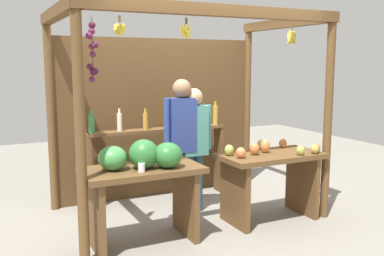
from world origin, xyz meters
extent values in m
plane|color=gray|center=(0.00, 0.00, 0.00)|extent=(12.00, 12.00, 0.00)
cylinder|color=brown|center=(-1.47, -0.88, 1.23)|extent=(0.10, 0.10, 2.47)
cylinder|color=brown|center=(1.47, -0.88, 1.23)|extent=(0.10, 0.10, 2.47)
cylinder|color=brown|center=(-1.47, 0.88, 1.23)|extent=(0.10, 0.10, 2.47)
cylinder|color=brown|center=(1.47, 0.88, 1.23)|extent=(0.10, 0.10, 2.47)
cube|color=brown|center=(0.00, -0.88, 2.41)|extent=(3.04, 0.12, 0.12)
cube|color=brown|center=(-1.47, 0.00, 2.41)|extent=(0.12, 1.85, 0.12)
cube|color=brown|center=(1.47, 0.00, 2.41)|extent=(0.12, 1.85, 0.12)
cube|color=#52381E|center=(0.00, 0.90, 1.11)|extent=(2.94, 0.04, 2.22)
cylinder|color=brown|center=(1.03, -0.70, 2.30)|extent=(0.02, 0.02, 0.06)
ellipsoid|color=gold|center=(1.05, -0.70, 2.17)|extent=(0.04, 0.08, 0.15)
ellipsoid|color=gold|center=(1.05, -0.67, 2.17)|extent=(0.07, 0.06, 0.15)
ellipsoid|color=gold|center=(1.03, -0.67, 2.16)|extent=(0.09, 0.04, 0.15)
ellipsoid|color=gold|center=(1.00, -0.69, 2.16)|extent=(0.06, 0.09, 0.15)
ellipsoid|color=gold|center=(1.01, -0.71, 2.19)|extent=(0.05, 0.07, 0.15)
ellipsoid|color=gold|center=(1.02, -0.74, 2.18)|extent=(0.08, 0.04, 0.15)
ellipsoid|color=gold|center=(1.05, -0.72, 2.17)|extent=(0.08, 0.08, 0.15)
cylinder|color=brown|center=(-0.37, -0.80, 2.30)|extent=(0.02, 0.02, 0.06)
ellipsoid|color=yellow|center=(-0.34, -0.80, 2.19)|extent=(0.04, 0.08, 0.11)
ellipsoid|color=yellow|center=(-0.35, -0.79, 2.19)|extent=(0.05, 0.05, 0.12)
ellipsoid|color=yellow|center=(-0.37, -0.76, 2.18)|extent=(0.08, 0.04, 0.11)
ellipsoid|color=yellow|center=(-0.38, -0.77, 2.20)|extent=(0.07, 0.05, 0.12)
ellipsoid|color=yellow|center=(-0.41, -0.79, 2.20)|extent=(0.05, 0.08, 0.12)
ellipsoid|color=yellow|center=(-0.39, -0.80, 2.18)|extent=(0.04, 0.07, 0.12)
ellipsoid|color=yellow|center=(-0.38, -0.83, 2.21)|extent=(0.07, 0.05, 0.12)
ellipsoid|color=yellow|center=(-0.36, -0.83, 2.17)|extent=(0.08, 0.05, 0.12)
ellipsoid|color=yellow|center=(-0.35, -0.81, 2.21)|extent=(0.05, 0.05, 0.11)
cylinder|color=brown|center=(-1.03, -0.72, 2.30)|extent=(0.02, 0.02, 0.06)
ellipsoid|color=yellow|center=(-0.99, -0.72, 2.20)|extent=(0.04, 0.07, 0.12)
ellipsoid|color=yellow|center=(-1.01, -0.70, 2.20)|extent=(0.07, 0.06, 0.12)
ellipsoid|color=yellow|center=(-1.05, -0.69, 2.20)|extent=(0.05, 0.05, 0.12)
ellipsoid|color=yellow|center=(-1.07, -0.72, 2.19)|extent=(0.04, 0.07, 0.12)
ellipsoid|color=yellow|center=(-1.04, -0.74, 2.20)|extent=(0.08, 0.06, 0.12)
ellipsoid|color=yellow|center=(-1.01, -0.74, 2.19)|extent=(0.06, 0.05, 0.12)
cylinder|color=#4C422D|center=(-1.25, -0.51, 2.05)|extent=(0.01, 0.01, 0.55)
sphere|color=#47142D|center=(-1.24, -0.49, 2.25)|extent=(0.07, 0.07, 0.07)
sphere|color=#601E42|center=(-1.25, -0.49, 2.19)|extent=(0.07, 0.07, 0.07)
sphere|color=#601E42|center=(-1.28, -0.52, 2.14)|extent=(0.07, 0.07, 0.07)
sphere|color=#511938|center=(-1.22, -0.50, 2.06)|extent=(0.07, 0.07, 0.07)
sphere|color=#511938|center=(-1.26, -0.54, 2.04)|extent=(0.06, 0.06, 0.06)
sphere|color=#601E42|center=(-1.24, -0.49, 1.97)|extent=(0.06, 0.06, 0.06)
sphere|color=#47142D|center=(-1.28, -0.51, 1.85)|extent=(0.07, 0.07, 0.07)
sphere|color=#511938|center=(-1.24, -0.50, 1.79)|extent=(0.07, 0.07, 0.07)
sphere|color=#47142D|center=(-1.23, -0.53, 1.80)|extent=(0.07, 0.07, 0.07)
sphere|color=#601E42|center=(-1.26, -0.52, 1.72)|extent=(0.06, 0.06, 0.06)
cube|color=brown|center=(-0.81, -0.66, 0.79)|extent=(1.24, 0.64, 0.06)
cube|color=brown|center=(-1.30, -0.66, 0.38)|extent=(0.06, 0.58, 0.76)
cube|color=brown|center=(-0.31, -0.66, 0.38)|extent=(0.06, 0.58, 0.76)
ellipsoid|color=#2D7533|center=(-0.57, -0.78, 0.95)|extent=(0.41, 0.41, 0.26)
ellipsoid|color=#429347|center=(-1.11, -0.64, 0.94)|extent=(0.36, 0.36, 0.25)
ellipsoid|color=#2D7533|center=(-0.81, -0.71, 0.97)|extent=(0.43, 0.43, 0.30)
cylinder|color=white|center=(-0.88, -0.84, 0.86)|extent=(0.07, 0.07, 0.09)
cube|color=brown|center=(0.81, -0.66, 0.79)|extent=(1.24, 0.64, 0.06)
cube|color=brown|center=(0.31, -0.66, 0.38)|extent=(0.06, 0.58, 0.76)
cube|color=brown|center=(1.30, -0.66, 0.38)|extent=(0.06, 0.58, 0.76)
ellipsoid|color=#A8B24C|center=(0.30, -0.55, 0.88)|extent=(0.12, 0.12, 0.13)
ellipsoid|color=#B79E47|center=(1.27, -0.90, 0.87)|extent=(0.10, 0.10, 0.11)
ellipsoid|color=#CC7038|center=(0.59, -0.64, 0.89)|extent=(0.13, 0.13, 0.14)
ellipsoid|color=#CC7038|center=(1.16, -0.44, 0.87)|extent=(0.14, 0.14, 0.11)
ellipsoid|color=#E07F47|center=(0.35, -0.72, 0.88)|extent=(0.13, 0.13, 0.12)
ellipsoid|color=#CC7038|center=(1.33, -0.86, 0.87)|extent=(0.10, 0.10, 0.11)
ellipsoid|color=#E07F47|center=(0.77, -0.59, 0.90)|extent=(0.15, 0.15, 0.16)
ellipsoid|color=#A8B24C|center=(1.06, -0.89, 0.87)|extent=(0.11, 0.11, 0.12)
ellipsoid|color=#B79E47|center=(0.83, -0.42, 0.88)|extent=(0.13, 0.13, 0.13)
cube|color=brown|center=(-1.07, 0.66, 0.50)|extent=(0.05, 0.20, 1.00)
cube|color=brown|center=(0.84, 0.66, 0.50)|extent=(0.05, 0.20, 1.00)
cube|color=brown|center=(-0.11, 0.66, 0.98)|extent=(1.91, 0.22, 0.04)
cylinder|color=#338C4C|center=(-1.01, 0.66, 1.12)|extent=(0.07, 0.07, 0.23)
cylinder|color=#338C4C|center=(-1.01, 0.66, 1.26)|extent=(0.03, 0.03, 0.06)
cylinder|color=silver|center=(-0.64, 0.66, 1.12)|extent=(0.07, 0.07, 0.24)
cylinder|color=silver|center=(-0.64, 0.66, 1.27)|extent=(0.03, 0.03, 0.06)
cylinder|color=gold|center=(-0.29, 0.66, 1.11)|extent=(0.07, 0.07, 0.22)
cylinder|color=gold|center=(-0.29, 0.66, 1.25)|extent=(0.03, 0.03, 0.06)
cylinder|color=#D8B266|center=(0.06, 0.66, 1.12)|extent=(0.08, 0.08, 0.23)
cylinder|color=#D8B266|center=(0.06, 0.66, 1.26)|extent=(0.03, 0.03, 0.06)
cylinder|color=#338C4C|center=(0.42, 0.66, 1.14)|extent=(0.07, 0.07, 0.27)
cylinder|color=#338C4C|center=(0.42, 0.66, 1.30)|extent=(0.03, 0.03, 0.06)
cylinder|color=gold|center=(0.78, 0.66, 1.14)|extent=(0.07, 0.07, 0.28)
cylinder|color=gold|center=(0.78, 0.66, 1.31)|extent=(0.03, 0.03, 0.06)
cylinder|color=#55385F|center=(-0.11, -0.01, 0.40)|extent=(0.11, 0.11, 0.79)
cylinder|color=#55385F|center=(0.01, -0.01, 0.40)|extent=(0.11, 0.11, 0.79)
cube|color=#2D428C|center=(-0.05, -0.01, 1.13)|extent=(0.32, 0.19, 0.67)
cylinder|color=#2D428C|center=(-0.25, -0.01, 1.16)|extent=(0.08, 0.08, 0.60)
cylinder|color=#2D428C|center=(0.15, -0.01, 1.16)|extent=(0.08, 0.08, 0.60)
sphere|color=#997051|center=(-0.05, -0.01, 1.58)|extent=(0.23, 0.23, 0.23)
cylinder|color=#345A78|center=(0.05, 0.00, 0.37)|extent=(0.11, 0.11, 0.74)
cylinder|color=#345A78|center=(0.17, 0.00, 0.37)|extent=(0.11, 0.11, 0.74)
cube|color=teal|center=(0.11, 0.00, 1.05)|extent=(0.32, 0.19, 0.62)
cylinder|color=teal|center=(-0.09, 0.00, 1.08)|extent=(0.08, 0.08, 0.56)
cylinder|color=teal|center=(0.31, 0.00, 1.08)|extent=(0.08, 0.08, 0.56)
sphere|color=tan|center=(0.11, 0.00, 1.47)|extent=(0.21, 0.21, 0.21)
camera|label=1|loc=(-2.28, -4.83, 1.88)|focal=40.99mm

